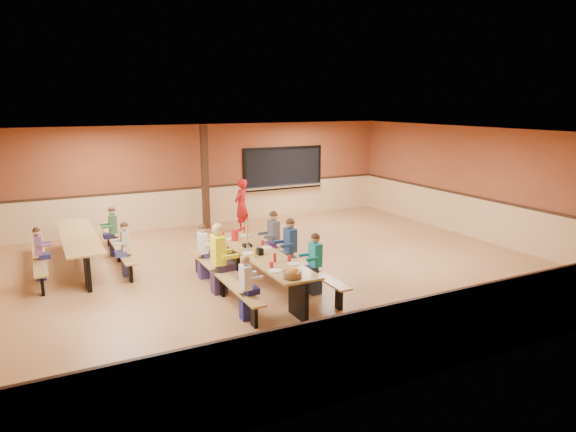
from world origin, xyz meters
name	(u,v)px	position (x,y,z in m)	size (l,w,h in m)	color
ground	(278,269)	(0.00, 0.00, 0.00)	(12.00, 12.00, 0.00)	brown
room_envelope	(278,239)	(0.00, 0.00, 0.69)	(12.04, 10.04, 3.02)	brown
kitchen_pass_through	(283,170)	(2.60, 4.96, 1.49)	(2.78, 0.28, 1.38)	black
structural_post	(205,178)	(-0.20, 4.40, 1.50)	(0.18, 0.18, 3.00)	black
cafeteria_table_main	(261,264)	(-0.81, -0.95, 0.53)	(1.91, 3.70, 0.74)	olive
cafeteria_table_second	(79,244)	(-3.87, 2.22, 0.53)	(1.91, 3.70, 0.74)	olive
seated_child_white_left	(246,288)	(-1.64, -2.16, 0.56)	(0.33, 0.27, 1.12)	silver
seated_adult_yellow	(218,259)	(-1.64, -0.77, 0.68)	(0.45, 0.36, 1.37)	yellow
seated_child_grey_left	(203,252)	(-1.64, 0.20, 0.58)	(0.34, 0.28, 1.15)	white
seated_child_teal_right	(315,264)	(0.01, -1.63, 0.59)	(0.36, 0.29, 1.19)	teal
seated_child_navy_right	(290,249)	(0.01, -0.58, 0.63)	(0.39, 0.32, 1.26)	navy
seated_child_char_right	(274,240)	(0.01, 0.24, 0.63)	(0.39, 0.32, 1.26)	#4A4D56
seated_child_purple_sec	(39,254)	(-4.70, 1.64, 0.56)	(0.32, 0.26, 1.11)	#7C4D7B
seated_child_green_sec	(113,232)	(-3.05, 2.75, 0.59)	(0.36, 0.29, 1.18)	#377044
seated_child_tan_sec	(126,250)	(-3.05, 1.09, 0.58)	(0.34, 0.28, 1.16)	#A9A689
standing_woman	(241,205)	(0.61, 3.66, 0.75)	(0.55, 0.36, 1.51)	#A91413
punch_pitcher	(235,235)	(-0.92, 0.19, 0.85)	(0.16, 0.16, 0.22)	red
chip_bowl	(292,274)	(-0.93, -2.50, 0.81)	(0.32, 0.32, 0.15)	orange
napkin_dispenser	(260,251)	(-0.88, -1.03, 0.80)	(0.10, 0.14, 0.13)	black
condiment_mustard	(255,253)	(-1.03, -1.13, 0.82)	(0.06, 0.06, 0.17)	yellow
condiment_ketchup	(275,257)	(-0.82, -1.57, 0.82)	(0.06, 0.06, 0.17)	#B2140F
table_paddle	(247,240)	(-0.88, -0.39, 0.88)	(0.16, 0.16, 0.56)	black
place_settings	(261,251)	(-0.81, -0.95, 0.80)	(0.65, 3.30, 0.11)	beige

